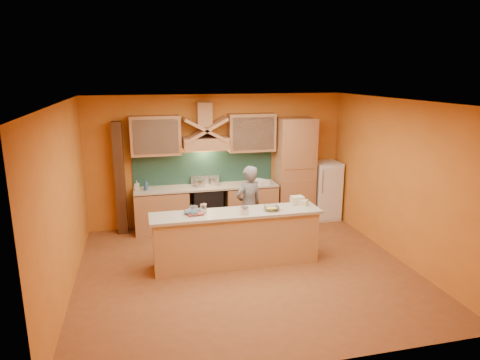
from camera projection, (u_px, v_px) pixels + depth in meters
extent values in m
cube|color=brown|center=(246.00, 270.00, 7.18)|extent=(5.50, 5.00, 0.01)
cube|color=white|center=(247.00, 102.00, 6.51)|extent=(5.50, 5.00, 0.01)
cube|color=orange|center=(218.00, 160.00, 9.20)|extent=(5.50, 0.02, 2.80)
cube|color=orange|center=(305.00, 252.00, 4.49)|extent=(5.50, 0.02, 2.80)
cube|color=orange|center=(64.00, 202.00, 6.22)|extent=(0.02, 5.00, 2.80)
cube|color=orange|center=(399.00, 180.00, 7.47)|extent=(0.02, 5.00, 2.80)
cube|color=#B57D52|center=(162.00, 211.00, 8.87)|extent=(1.10, 0.60, 0.86)
cube|color=#B57D52|center=(250.00, 205.00, 9.30)|extent=(1.10, 0.60, 0.86)
cube|color=#B7AD9A|center=(207.00, 187.00, 8.97)|extent=(3.00, 0.62, 0.04)
cube|color=black|center=(207.00, 207.00, 9.08)|extent=(0.60, 0.58, 0.90)
cube|color=#1C3D34|center=(204.00, 168.00, 9.16)|extent=(3.00, 0.03, 0.70)
cube|color=#B57D52|center=(205.00, 143.00, 8.80)|extent=(0.92, 0.50, 0.24)
cube|color=#B57D52|center=(204.00, 114.00, 8.75)|extent=(0.30, 0.30, 0.50)
cube|color=#B57D52|center=(156.00, 136.00, 8.60)|extent=(1.00, 0.35, 0.80)
cube|color=#B57D52|center=(251.00, 132.00, 9.05)|extent=(1.00, 0.35, 0.80)
cube|color=#B57D52|center=(295.00, 171.00, 9.35)|extent=(0.80, 0.60, 2.30)
cube|color=white|center=(325.00, 190.00, 9.64)|extent=(0.58, 0.60, 1.30)
cube|color=#472816|center=(120.00, 178.00, 8.66)|extent=(0.20, 0.30, 2.30)
cube|color=tan|center=(236.00, 240.00, 7.34)|extent=(2.80, 0.55, 0.88)
cube|color=#B7AD9A|center=(236.00, 213.00, 7.22)|extent=(2.90, 0.62, 0.05)
imported|color=slate|center=(249.00, 206.00, 8.09)|extent=(0.66, 0.55, 1.56)
cylinder|color=#B2B2B9|center=(200.00, 184.00, 8.94)|extent=(0.28, 0.28, 0.14)
cylinder|color=silver|center=(214.00, 182.00, 9.05)|extent=(0.22, 0.22, 0.15)
imported|color=beige|center=(137.00, 185.00, 8.64)|extent=(0.10, 0.10, 0.20)
imported|color=#2F5581|center=(146.00, 185.00, 8.62)|extent=(0.09, 0.09, 0.23)
imported|color=silver|center=(258.00, 181.00, 9.22)|extent=(0.30, 0.30, 0.08)
cube|color=white|center=(263.00, 182.00, 9.07)|extent=(0.30, 0.27, 0.09)
imported|color=#C14B44|center=(187.00, 213.00, 7.09)|extent=(0.31, 0.38, 0.03)
imported|color=#3C6985|center=(186.00, 211.00, 7.17)|extent=(0.32, 0.36, 0.02)
cylinder|color=white|center=(194.00, 211.00, 7.01)|extent=(0.18, 0.18, 0.16)
cylinder|color=silver|center=(203.00, 208.00, 7.16)|extent=(0.12, 0.12, 0.15)
cube|color=white|center=(244.00, 211.00, 7.08)|extent=(0.14, 0.14, 0.11)
imported|color=silver|center=(272.00, 208.00, 7.29)|extent=(0.30, 0.30, 0.06)
cube|color=beige|center=(276.00, 208.00, 7.37)|extent=(0.25, 0.21, 0.01)
cube|color=beige|center=(297.00, 200.00, 7.63)|extent=(0.22, 0.18, 0.14)
cube|color=beige|center=(303.00, 202.00, 7.57)|extent=(0.20, 0.20, 0.10)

